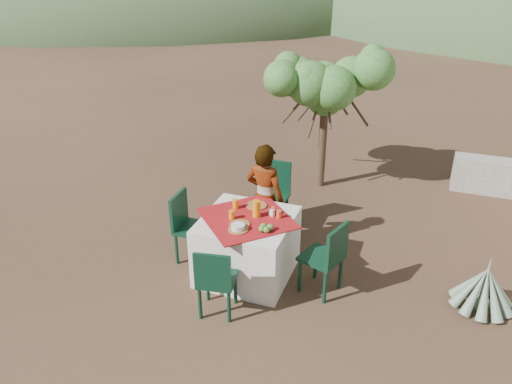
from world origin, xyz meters
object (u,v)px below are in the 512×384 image
chair_right (328,256)px  chair_left (188,224)px  table (247,246)px  chair_far (272,192)px  chair_near (215,279)px  person (265,198)px  shrub_tree (331,90)px  juice_pitcher (257,209)px  agave (484,288)px

chair_right → chair_left: bearing=-74.5°
table → chair_far: (-0.07, 1.15, 0.15)m
chair_far → chair_near: (0.04, -1.97, -0.07)m
chair_near → person: 1.47m
chair_left → shrub_tree: bearing=-23.6°
chair_right → chair_near: bearing=-33.4°
person → juice_pitcher: (0.09, -0.55, 0.15)m
chair_left → person: 1.01m
chair_near → juice_pitcher: juice_pitcher is taller
chair_right → shrub_tree: (-0.65, 2.79, 1.08)m
shrub_tree → agave: shrub_tree is taller
agave → juice_pitcher: bearing=-175.0°
chair_right → person: 1.19m
chair_far → chair_right: size_ratio=1.07×
person → agave: person is taller
chair_near → shrub_tree: (0.35, 3.57, 1.11)m
chair_left → person: bearing=-55.9°
chair_near → agave: 2.88m
chair_right → juice_pitcher: (-0.87, 0.11, 0.37)m
chair_far → shrub_tree: bearing=77.0°
agave → shrub_tree: bearing=133.1°
chair_near → chair_left: chair_left is taller
person → shrub_tree: shrub_tree is taller
chair_near → chair_right: bearing=-152.1°
chair_left → chair_near: bearing=-140.0°
table → chair_right: (0.96, -0.04, 0.12)m
chair_near → agave: bearing=-167.3°
chair_near → person: (0.04, 1.44, 0.25)m
chair_near → juice_pitcher: 0.98m
chair_near → person: person is taller
shrub_tree → juice_pitcher: (-0.22, -2.68, -0.71)m
juice_pitcher → chair_near: bearing=-98.2°
chair_far → chair_near: bearing=-88.3°
juice_pitcher → chair_right: bearing=-7.4°
chair_far → agave: (2.69, -0.86, -0.29)m
table → chair_far: bearing=93.7°
chair_near → person: bearing=-101.5°
chair_far → person: bearing=-81.3°
chair_left → agave: size_ratio=1.23×
table → chair_near: chair_near is taller
chair_far → agave: 2.84m
table → juice_pitcher: juice_pitcher is taller
chair_near → shrub_tree: bearing=-105.5°
table → chair_right: chair_right is taller
chair_left → agave: (3.42, 0.23, -0.25)m
chair_far → table: bearing=-85.7°
chair_left → shrub_tree: shrub_tree is taller
chair_near → agave: (2.65, 1.11, -0.22)m
chair_near → juice_pitcher: (0.13, 0.89, 0.40)m
person → shrub_tree: bearing=-86.7°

